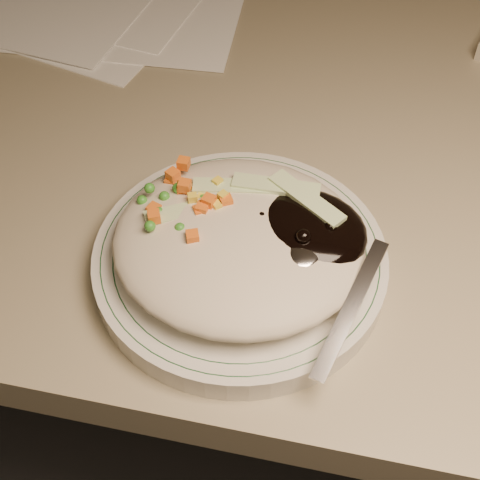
# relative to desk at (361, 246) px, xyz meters

# --- Properties ---
(desk) EXTENTS (1.40, 0.70, 0.74)m
(desk) POSITION_rel_desk_xyz_m (0.00, 0.00, 0.00)
(desk) COLOR gray
(desk) RESTS_ON ground
(plate) EXTENTS (0.23, 0.23, 0.02)m
(plate) POSITION_rel_desk_xyz_m (-0.11, -0.22, 0.21)
(plate) COLOR silver
(plate) RESTS_ON desk
(plate_rim) EXTENTS (0.22, 0.22, 0.00)m
(plate_rim) POSITION_rel_desk_xyz_m (-0.11, -0.22, 0.22)
(plate_rim) COLOR #144723
(plate_rim) RESTS_ON plate
(meal) EXTENTS (0.21, 0.19, 0.05)m
(meal) POSITION_rel_desk_xyz_m (-0.10, -0.22, 0.24)
(meal) COLOR #BBB298
(meal) RESTS_ON plate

